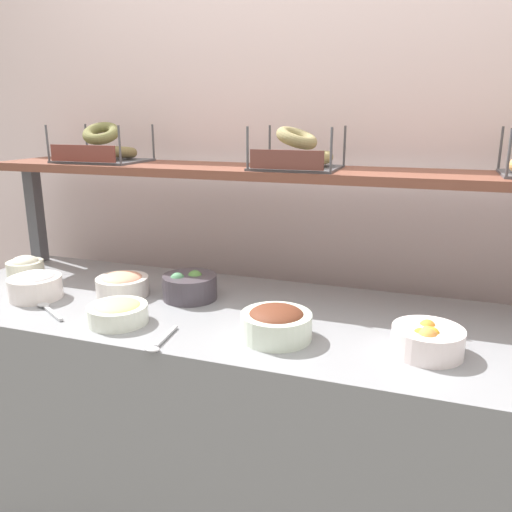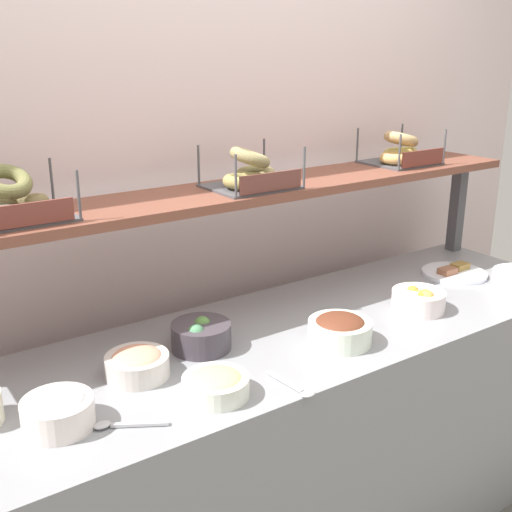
% 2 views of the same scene
% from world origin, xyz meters
% --- Properties ---
extents(back_wall, '(3.58, 0.06, 2.40)m').
position_xyz_m(back_wall, '(0.00, 0.55, 1.20)').
color(back_wall, silver).
rests_on(back_wall, ground_plane).
extents(deli_counter, '(2.38, 0.70, 0.85)m').
position_xyz_m(deli_counter, '(0.00, 0.00, 0.42)').
color(deli_counter, gray).
rests_on(deli_counter, ground_plane).
extents(shelf_riser_left, '(0.05, 0.05, 0.40)m').
position_xyz_m(shelf_riser_left, '(-1.13, 0.27, 1.05)').
color(shelf_riser_left, '#4C4C51').
rests_on(shelf_riser_left, deli_counter).
extents(upper_shelf, '(2.34, 0.32, 0.03)m').
position_xyz_m(upper_shelf, '(0.00, 0.27, 1.26)').
color(upper_shelf, brown).
rests_on(upper_shelf, shelf_riser_left).
extents(bowl_cream_cheese, '(0.18, 0.18, 0.10)m').
position_xyz_m(bowl_cream_cheese, '(-0.81, -0.12, 0.90)').
color(bowl_cream_cheese, white).
rests_on(bowl_cream_cheese, deli_counter).
extents(bowl_chocolate_spread, '(0.20, 0.20, 0.09)m').
position_xyz_m(bowl_chocolate_spread, '(0.06, -0.16, 0.90)').
color(bowl_chocolate_spread, white).
rests_on(bowl_chocolate_spread, deli_counter).
extents(bowl_veggie_mix, '(0.18, 0.18, 0.10)m').
position_xyz_m(bowl_veggie_mix, '(-0.31, 0.06, 0.89)').
color(bowl_veggie_mix, '#433B43').
rests_on(bowl_veggie_mix, deli_counter).
extents(bowl_fruit_salad, '(0.19, 0.19, 0.09)m').
position_xyz_m(bowl_fruit_salad, '(0.46, -0.12, 0.89)').
color(bowl_fruit_salad, white).
rests_on(bowl_fruit_salad, deli_counter).
extents(bowl_egg_salad, '(0.18, 0.18, 0.07)m').
position_xyz_m(bowl_egg_salad, '(-0.42, -0.21, 0.88)').
color(bowl_egg_salad, white).
rests_on(bowl_egg_salad, deli_counter).
extents(bowl_lox_spread, '(0.18, 0.18, 0.08)m').
position_xyz_m(bowl_lox_spread, '(-0.55, 0.01, 0.89)').
color(bowl_lox_spread, silver).
rests_on(bowl_lox_spread, deli_counter).
extents(bowl_potato_salad, '(0.13, 0.13, 0.10)m').
position_xyz_m(bowl_potato_salad, '(-0.97, 0.02, 0.90)').
color(bowl_potato_salad, silver).
rests_on(bowl_potato_salad, deli_counter).
extents(serving_spoon_near_plate, '(0.16, 0.10, 0.01)m').
position_xyz_m(serving_spoon_near_plate, '(-0.69, -0.20, 0.86)').
color(serving_spoon_near_plate, '#B7B7BC').
rests_on(serving_spoon_near_plate, deli_counter).
extents(serving_spoon_by_edge, '(0.04, 0.18, 0.01)m').
position_xyz_m(serving_spoon_by_edge, '(-0.23, -0.31, 0.86)').
color(serving_spoon_by_edge, '#B7B7BC').
rests_on(serving_spoon_by_edge, deli_counter).
extents(bagel_basket_poppy, '(0.32, 0.25, 0.16)m').
position_xyz_m(bagel_basket_poppy, '(-0.78, 0.27, 1.33)').
color(bagel_basket_poppy, '#4C4C51').
rests_on(bagel_basket_poppy, upper_shelf).
extents(bagel_basket_everything, '(0.28, 0.26, 0.14)m').
position_xyz_m(bagel_basket_everything, '(0.00, 0.25, 1.33)').
color(bagel_basket_everything, '#4C4C51').
rests_on(bagel_basket_everything, upper_shelf).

